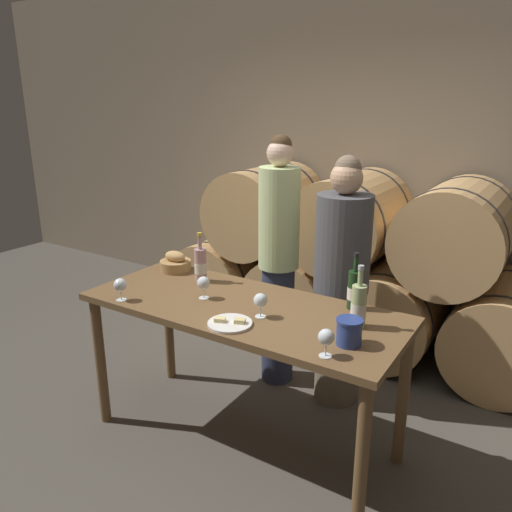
{
  "coord_description": "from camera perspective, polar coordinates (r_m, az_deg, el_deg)",
  "views": [
    {
      "loc": [
        1.46,
        -2.16,
        2.0
      ],
      "look_at": [
        0.0,
        0.15,
        1.15
      ],
      "focal_mm": 35.0,
      "sensor_mm": 36.0,
      "label": 1
    }
  ],
  "objects": [
    {
      "name": "ground_plane",
      "position": [
        3.29,
        -1.5,
        -20.13
      ],
      "size": [
        10.0,
        10.0,
        0.0
      ],
      "primitive_type": "plane",
      "color": "#4C473F"
    },
    {
      "name": "person_right",
      "position": [
        3.33,
        9.68,
        -3.07
      ],
      "size": [
        0.36,
        0.36,
        1.68
      ],
      "color": "#756651",
      "rests_on": "ground_plane"
    },
    {
      "name": "wine_glass_right",
      "position": [
        2.28,
        8.02,
        -9.23
      ],
      "size": [
        0.08,
        0.08,
        0.13
      ],
      "color": "white",
      "rests_on": "tasting_table"
    },
    {
      "name": "wine_bottle_red",
      "position": [
        2.8,
        11.19,
        -3.79
      ],
      "size": [
        0.08,
        0.08,
        0.32
      ],
      "color": "#193819",
      "rests_on": "tasting_table"
    },
    {
      "name": "wine_glass_left",
      "position": [
        2.91,
        -6.03,
        -3.13
      ],
      "size": [
        0.08,
        0.08,
        0.13
      ],
      "color": "white",
      "rests_on": "tasting_table"
    },
    {
      "name": "cheese_plate",
      "position": [
        2.59,
        -3.0,
        -7.67
      ],
      "size": [
        0.23,
        0.23,
        0.04
      ],
      "color": "white",
      "rests_on": "tasting_table"
    },
    {
      "name": "barrel_stack",
      "position": [
        4.26,
        10.58,
        -1.09
      ],
      "size": [
        3.23,
        0.96,
        1.46
      ],
      "color": "tan",
      "rests_on": "ground_plane"
    },
    {
      "name": "tasting_table",
      "position": [
        2.88,
        -1.63,
        -7.62
      ],
      "size": [
        1.85,
        0.76,
        0.9
      ],
      "color": "brown",
      "rests_on": "ground_plane"
    },
    {
      "name": "wine_glass_far_left",
      "position": [
        2.97,
        -15.26,
        -3.24
      ],
      "size": [
        0.08,
        0.08,
        0.13
      ],
      "color": "white",
      "rests_on": "tasting_table"
    },
    {
      "name": "bread_basket",
      "position": [
        3.42,
        -9.19,
        -0.81
      ],
      "size": [
        0.21,
        0.21,
        0.14
      ],
      "color": "#A87F4C",
      "rests_on": "tasting_table"
    },
    {
      "name": "stone_wall_back",
      "position": [
        4.63,
        14.08,
        11.91
      ],
      "size": [
        10.0,
        0.12,
        3.2
      ],
      "color": "gray",
      "rests_on": "ground_plane"
    },
    {
      "name": "wine_bottle_rose",
      "position": [
        3.17,
        -6.36,
        -1.01
      ],
      "size": [
        0.08,
        0.08,
        0.32
      ],
      "color": "#BC8E93",
      "rests_on": "tasting_table"
    },
    {
      "name": "person_left",
      "position": [
        3.5,
        2.6,
        -0.45
      ],
      "size": [
        0.28,
        0.28,
        1.79
      ],
      "color": "#2D334C",
      "rests_on": "ground_plane"
    },
    {
      "name": "wine_bottle_white",
      "position": [
        2.58,
        11.64,
        -5.62
      ],
      "size": [
        0.08,
        0.08,
        0.33
      ],
      "color": "#ADBC7F",
      "rests_on": "tasting_table"
    },
    {
      "name": "wine_glass_center",
      "position": [
        2.65,
        0.52,
        -5.14
      ],
      "size": [
        0.08,
        0.08,
        0.13
      ],
      "color": "white",
      "rests_on": "tasting_table"
    },
    {
      "name": "blue_crock",
      "position": [
        2.41,
        10.61,
        -8.4
      ],
      "size": [
        0.13,
        0.13,
        0.13
      ],
      "color": "navy",
      "rests_on": "tasting_table"
    }
  ]
}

